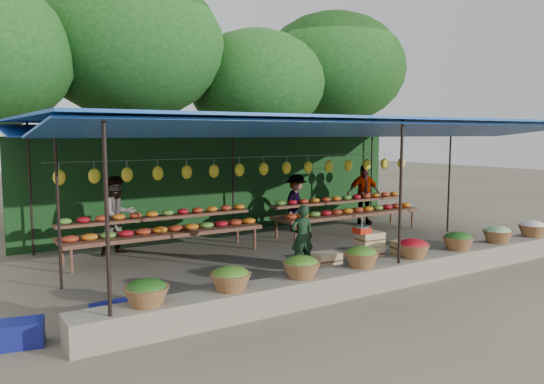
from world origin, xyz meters
TOP-DOWN VIEW (x-y plane):
  - ground at (0.00, 0.00)m, footprint 60.00×60.00m
  - stone_curb at (0.00, -2.75)m, footprint 10.60×0.55m
  - stall_canopy at (0.00, 0.06)m, footprint 10.80×6.60m
  - produce_baskets at (-0.10, -2.75)m, footprint 8.98×0.58m
  - netting_backdrop at (0.00, 3.15)m, footprint 10.60×0.06m
  - tree_row at (0.50, 6.09)m, footprint 16.51×5.50m
  - fruit_table_left at (-2.49, 1.35)m, footprint 4.21×0.95m
  - fruit_table_right at (2.51, 1.35)m, footprint 4.21×0.95m
  - crate_counter at (0.14, -2.01)m, footprint 2.38×0.38m
  - weighing_scale at (-0.03, -2.01)m, footprint 0.28×0.28m
  - vendor_seated at (-0.70, -1.11)m, footprint 0.51×0.40m
  - customer_left at (-3.24, 2.03)m, footprint 0.96×0.84m
  - customer_mid at (1.51, 2.22)m, footprint 1.12×0.97m
  - customer_right at (3.71, 2.05)m, footprint 1.08×0.68m
  - blue_crate_front at (-5.69, -2.24)m, footprint 0.58×0.47m
  - blue_crate_back at (-4.58, -2.15)m, footprint 0.53×0.40m

SIDE VIEW (x-z plane):
  - ground at x=0.00m, z-range 0.00..0.00m
  - blue_crate_back at x=-4.58m, z-range 0.00..0.30m
  - blue_crate_front at x=-5.69m, z-range 0.00..0.31m
  - stone_curb at x=0.00m, z-range 0.00..0.40m
  - crate_counter at x=0.14m, z-range -0.07..0.70m
  - produce_baskets at x=-0.10m, z-range 0.40..0.73m
  - fruit_table_left at x=-2.49m, z-range 0.14..1.07m
  - fruit_table_right at x=2.51m, z-range 0.14..1.07m
  - vendor_seated at x=-0.70m, z-range 0.00..1.23m
  - customer_mid at x=1.51m, z-range 0.00..1.50m
  - customer_left at x=-3.24m, z-range 0.00..1.67m
  - weighing_scale at x=-0.03m, z-range 0.69..0.99m
  - customer_right at x=3.71m, z-range 0.00..1.71m
  - netting_backdrop at x=0.00m, z-range 0.00..2.50m
  - stall_canopy at x=0.00m, z-range 1.27..4.09m
  - tree_row at x=0.50m, z-range 1.14..8.26m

